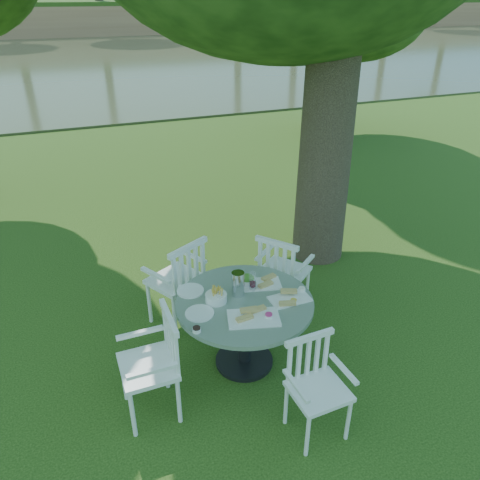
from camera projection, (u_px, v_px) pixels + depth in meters
name	position (u px, v px, depth m)	size (l,w,h in m)	color
ground	(246.00, 314.00, 5.26)	(140.00, 140.00, 0.00)	#19370B
table	(244.00, 315.00, 4.32)	(1.26, 1.26, 0.73)	black
chair_ne	(280.00, 270.00, 5.03)	(0.66, 0.66, 0.96)	white
chair_nw	(182.00, 277.00, 4.85)	(0.68, 0.66, 1.01)	white
chair_sw	(159.00, 357.00, 3.83)	(0.46, 0.49, 0.96)	white
chair_se	(314.00, 378.00, 3.71)	(0.45, 0.42, 0.86)	white
tableware	(239.00, 294.00, 4.26)	(1.16, 0.91, 0.24)	white
river	(80.00, 62.00, 24.17)	(100.00, 28.00, 0.12)	#373E25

